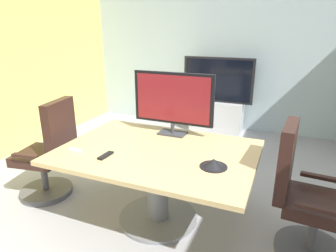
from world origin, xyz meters
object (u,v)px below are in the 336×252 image
(office_chair_left, at_px, (49,157))
(conference_phone, at_px, (214,163))
(remote_control, at_px, (106,155))
(office_chair_right, at_px, (304,202))
(wall_display_unit, at_px, (217,107))
(conference_table, at_px, (158,169))
(tv_monitor, at_px, (173,100))

(office_chair_left, relative_size, conference_phone, 4.95)
(remote_control, bearing_deg, office_chair_right, 16.07)
(conference_phone, height_order, remote_control, conference_phone)
(conference_phone, bearing_deg, office_chair_left, 177.10)
(office_chair_left, bearing_deg, wall_display_unit, 148.30)
(conference_phone, bearing_deg, office_chair_right, 16.67)
(conference_table, distance_m, remote_control, 0.50)
(office_chair_left, distance_m, office_chair_right, 2.52)
(office_chair_right, relative_size, wall_display_unit, 0.83)
(office_chair_left, xyz_separation_m, conference_phone, (1.81, -0.09, 0.31))
(tv_monitor, bearing_deg, office_chair_right, -16.62)
(conference_table, height_order, tv_monitor, tv_monitor)
(office_chair_left, height_order, office_chair_right, same)
(conference_table, relative_size, office_chair_right, 1.60)
(office_chair_right, xyz_separation_m, conference_phone, (-0.70, -0.21, 0.31))
(office_chair_right, bearing_deg, conference_table, 97.60)
(conference_phone, bearing_deg, remote_control, -170.03)
(tv_monitor, distance_m, wall_display_unit, 2.37)
(office_chair_left, distance_m, remote_control, 0.98)
(wall_display_unit, xyz_separation_m, conference_phone, (0.66, -2.87, 0.32))
(office_chair_left, height_order, conference_phone, office_chair_left)
(conference_table, relative_size, conference_phone, 7.93)
(conference_table, relative_size, remote_control, 10.26)
(office_chair_right, relative_size, conference_phone, 4.95)
(office_chair_right, height_order, conference_phone, office_chair_right)
(conference_phone, distance_m, remote_control, 0.92)
(conference_table, xyz_separation_m, office_chair_left, (-1.26, -0.05, -0.09))
(conference_table, xyz_separation_m, tv_monitor, (-0.03, 0.45, 0.55))
(office_chair_right, distance_m, wall_display_unit, 2.99)
(wall_display_unit, bearing_deg, office_chair_right, -62.88)
(remote_control, bearing_deg, conference_phone, 13.11)
(conference_phone, bearing_deg, tv_monitor, 134.60)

